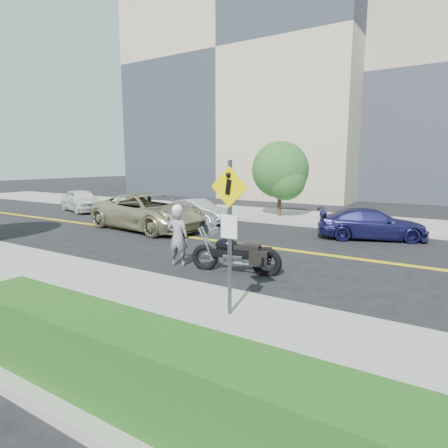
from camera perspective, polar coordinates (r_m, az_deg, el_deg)
name	(u,v)px	position (r m, az deg, el deg)	size (l,w,h in m)	color
ground_plane	(221,241)	(14.91, -0.50, -2.65)	(120.00, 120.00, 0.00)	black
sidewalk_near	(46,296)	(9.66, -25.45, -9.84)	(60.00, 5.00, 0.15)	#9E9B91
sidewalk_far	(292,217)	(21.51, 10.25, 1.11)	(60.00, 5.00, 0.15)	#9E9B91
building_left	(255,65)	(39.79, 4.68, 22.98)	(22.00, 14.00, 25.00)	tan
hedge	(229,402)	(4.28, 0.84, -25.51)	(9.00, 0.90, 1.00)	#235619
pedestrian_sign	(230,223)	(7.10, 0.85, 0.12)	(0.78, 0.08, 3.00)	#4C4C51
motorcyclist	(178,235)	(11.33, -7.07, -1.73)	(0.75, 0.61, 1.88)	#98999D
motorcycle	(236,246)	(10.60, 1.83, -3.31)	(2.55, 0.78, 1.55)	black
suv	(149,212)	(17.80, -11.43, 1.85)	(2.77, 6.01, 1.67)	tan
parked_car_white	(82,200)	(25.64, -20.88, 3.38)	(1.68, 4.16, 1.42)	white
parked_car_silver	(198,211)	(19.46, -4.00, 1.98)	(1.30, 3.72, 1.22)	#A2A6AA
parked_car_blue	(371,224)	(16.43, 21.55, 0.02)	(1.74, 4.29, 1.24)	navy
tree_far_a	(280,170)	(21.05, 8.56, 8.14)	(3.12, 3.12, 4.26)	#382619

